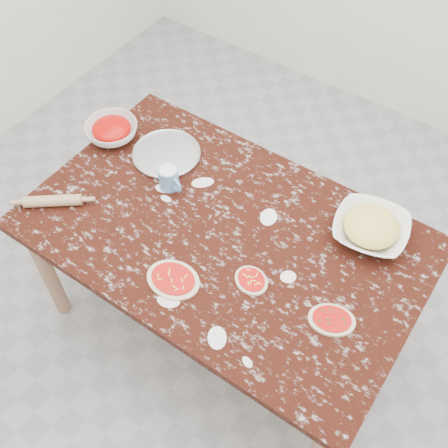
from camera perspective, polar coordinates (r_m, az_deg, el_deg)
ground at (r=2.84m, az=0.00°, el=-9.90°), size 4.00×4.00×0.00m
worktable at (r=2.27m, az=0.00°, el=-2.05°), size 1.60×1.00×0.75m
pizza_tray at (r=2.50m, az=-6.02°, el=7.26°), size 0.40×0.40×0.01m
sauce_bowl at (r=2.60m, az=-11.62°, el=9.50°), size 0.29×0.29×0.07m
cheese_bowl at (r=2.25m, az=15.03°, el=-0.55°), size 0.34×0.34×0.07m
flour_mug at (r=2.33m, az=-5.74°, el=4.78°), size 0.13×0.09×0.10m
pizza_left at (r=2.08m, az=-5.33°, el=-5.80°), size 0.23×0.18×0.02m
pizza_mid at (r=2.07m, az=2.86°, el=-5.91°), size 0.17×0.15×0.02m
pizza_right at (r=2.02m, az=11.17°, el=-9.79°), size 0.21×0.19×0.02m
rolling_pin at (r=2.39m, az=-17.44°, el=2.32°), size 0.22×0.19×0.05m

